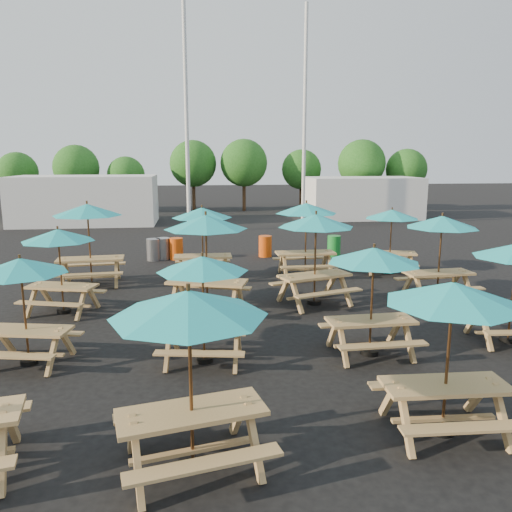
{
  "coord_description": "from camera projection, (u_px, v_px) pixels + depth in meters",
  "views": [
    {
      "loc": [
        -1.67,
        -12.18,
        3.82
      ],
      "look_at": [
        0.0,
        1.5,
        1.1
      ],
      "focal_mm": 35.0,
      "sensor_mm": 36.0,
      "label": 1
    }
  ],
  "objects": [
    {
      "name": "ground",
      "position": [
        263.0,
        309.0,
        12.8
      ],
      "size": [
        120.0,
        120.0,
        0.0
      ],
      "primitive_type": "plane",
      "color": "black",
      "rests_on": "ground"
    },
    {
      "name": "picnic_unit_1",
      "position": [
        21.0,
        273.0,
        9.07
      ],
      "size": [
        1.98,
        1.98,
        2.05
      ],
      "rotation": [
        0.0,
        0.0,
        -0.2
      ],
      "color": "#A37A48",
      "rests_on": "ground"
    },
    {
      "name": "picnic_unit_2",
      "position": [
        58.0,
        241.0,
        12.15
      ],
      "size": [
        2.16,
        2.16,
        2.14
      ],
      "rotation": [
        0.0,
        0.0,
        -0.28
      ],
      "color": "#A37A48",
      "rests_on": "ground"
    },
    {
      "name": "picnic_unit_3",
      "position": [
        88.0,
        215.0,
        14.85
      ],
      "size": [
        2.2,
        2.2,
        2.5
      ],
      "rotation": [
        0.0,
        0.0,
        0.08
      ],
      "color": "#A37A48",
      "rests_on": "ground"
    },
    {
      "name": "picnic_unit_4",
      "position": [
        189.0,
        316.0,
        5.89
      ],
      "size": [
        2.26,
        2.26,
        2.32
      ],
      "rotation": [
        0.0,
        0.0,
        0.22
      ],
      "color": "#A37A48",
      "rests_on": "ground"
    },
    {
      "name": "picnic_unit_5",
      "position": [
        203.0,
        271.0,
        9.16
      ],
      "size": [
        1.95,
        1.95,
        2.07
      ],
      "rotation": [
        0.0,
        0.0,
        -0.17
      ],
      "color": "#A37A48",
      "rests_on": "ground"
    },
    {
      "name": "picnic_unit_6",
      "position": [
        206.0,
        229.0,
        12.1
      ],
      "size": [
        2.56,
        2.56,
        2.48
      ],
      "rotation": [
        0.0,
        0.0,
        -0.31
      ],
      "color": "#A37A48",
      "rests_on": "ground"
    },
    {
      "name": "picnic_unit_7",
      "position": [
        202.0,
        218.0,
        15.6
      ],
      "size": [
        1.9,
        1.9,
        2.32
      ],
      "rotation": [
        0.0,
        0.0,
        0.0
      ],
      "color": "#A37A48",
      "rests_on": "ground"
    },
    {
      "name": "picnic_unit_8",
      "position": [
        452.0,
        304.0,
        6.69
      ],
      "size": [
        1.88,
        1.88,
        2.22
      ],
      "rotation": [
        0.0,
        0.0,
        -0.03
      ],
      "color": "#A37A48",
      "rests_on": "ground"
    },
    {
      "name": "picnic_unit_9",
      "position": [
        374.0,
        263.0,
        9.5
      ],
      "size": [
        1.84,
        1.84,
        2.17
      ],
      "rotation": [
        0.0,
        0.0,
        0.04
      ],
      "color": "#A37A48",
      "rests_on": "ground"
    },
    {
      "name": "picnic_unit_10",
      "position": [
        316.0,
        227.0,
        12.87
      ],
      "size": [
        2.49,
        2.49,
        2.42
      ],
      "rotation": [
        0.0,
        0.0,
        0.31
      ],
      "color": "#A37A48",
      "rests_on": "ground"
    },
    {
      "name": "picnic_unit_11",
      "position": [
        306.0,
        213.0,
        15.96
      ],
      "size": [
        2.02,
        2.02,
        2.43
      ],
      "rotation": [
        0.0,
        0.0,
        0.02
      ],
      "color": "#A37A48",
      "rests_on": "ground"
    },
    {
      "name": "picnic_unit_14",
      "position": [
        442.0,
        228.0,
        13.3
      ],
      "size": [
        2.02,
        2.02,
        2.33
      ],
      "rotation": [
        0.0,
        0.0,
        0.06
      ],
      "color": "#A37A48",
      "rests_on": "ground"
    },
    {
      "name": "picnic_unit_15",
      "position": [
        392.0,
        219.0,
        16.44
      ],
      "size": [
        2.17,
        2.17,
        2.17
      ],
      "rotation": [
        0.0,
        0.0,
        -0.26
      ],
      "color": "#A37A48",
      "rests_on": "ground"
    },
    {
      "name": "waste_bin_0",
      "position": [
        154.0,
        250.0,
        18.84
      ],
      "size": [
        0.51,
        0.51,
        0.82
      ],
      "primitive_type": "cylinder",
      "color": "gray",
      "rests_on": "ground"
    },
    {
      "name": "waste_bin_1",
      "position": [
        163.0,
        249.0,
        19.03
      ],
      "size": [
        0.51,
        0.51,
        0.82
      ],
      "primitive_type": "cylinder",
      "color": "gray",
      "rests_on": "ground"
    },
    {
      "name": "waste_bin_2",
      "position": [
        176.0,
        249.0,
        19.0
      ],
      "size": [
        0.51,
        0.51,
        0.82
      ],
      "primitive_type": "cylinder",
      "color": "#E04B0D",
      "rests_on": "ground"
    },
    {
      "name": "waste_bin_3",
      "position": [
        265.0,
        246.0,
        19.55
      ],
      "size": [
        0.51,
        0.51,
        0.82
      ],
      "primitive_type": "cylinder",
      "color": "#E04B0D",
      "rests_on": "ground"
    },
    {
      "name": "waste_bin_4",
      "position": [
        334.0,
        246.0,
        19.59
      ],
      "size": [
        0.51,
        0.51,
        0.82
      ],
      "primitive_type": "cylinder",
      "color": "#17812A",
      "rests_on": "ground"
    },
    {
      "name": "mast_0",
      "position": [
        186.0,
        114.0,
        25.03
      ],
      "size": [
        0.2,
        0.2,
        12.0
      ],
      "primitive_type": "cylinder",
      "color": "silver",
      "rests_on": "ground"
    },
    {
      "name": "mast_1",
      "position": [
        305.0,
        118.0,
        27.76
      ],
      "size": [
        0.2,
        0.2,
        12.0
      ],
      "primitive_type": "cylinder",
      "color": "silver",
      "rests_on": "ground"
    },
    {
      "name": "event_tent_0",
      "position": [
        86.0,
        200.0,
        29.11
      ],
      "size": [
        8.0,
        4.0,
        2.8
      ],
      "primitive_type": "cube",
      "color": "silver",
      "rests_on": "ground"
    },
    {
      "name": "event_tent_1",
      "position": [
        362.0,
        198.0,
        32.12
      ],
      "size": [
        7.0,
        4.0,
        2.6
      ],
      "primitive_type": "cube",
      "color": "silver",
      "rests_on": "ground"
    },
    {
      "name": "tree_0",
      "position": [
        18.0,
        172.0,
        35.17
      ],
      "size": [
        2.8,
        2.8,
        4.24
      ],
      "color": "#382314",
      "rests_on": "ground"
    },
    {
      "name": "tree_1",
      "position": [
        76.0,
        168.0,
        34.31
      ],
      "size": [
        3.11,
        3.11,
        4.72
      ],
      "color": "#382314",
      "rests_on": "ground"
    },
    {
      "name": "tree_2",
      "position": [
        126.0,
        175.0,
        34.57
      ],
      "size": [
        2.59,
        2.59,
        3.93
      ],
      "color": "#382314",
      "rests_on": "ground"
    },
    {
      "name": "tree_3",
      "position": [
        193.0,
        164.0,
        36.0
      ],
      "size": [
        3.36,
        3.36,
        5.09
      ],
      "color": "#382314",
      "rests_on": "ground"
    },
    {
      "name": "tree_4",
      "position": [
        244.0,
        163.0,
        35.98
      ],
      "size": [
        3.41,
        3.41,
        5.17
      ],
      "color": "#382314",
      "rests_on": "ground"
    },
    {
      "name": "tree_5",
      "position": [
        301.0,
        169.0,
        36.99
      ],
      "size": [
        2.94,
        2.94,
        4.45
      ],
      "color": "#382314",
      "rests_on": "ground"
    },
    {
      "name": "tree_6",
      "position": [
        362.0,
        163.0,
        35.65
      ],
      "size": [
        3.38,
        3.38,
        5.13
      ],
      "color": "#382314",
      "rests_on": "ground"
    },
    {
      "name": "tree_7",
      "position": [
        406.0,
        169.0,
        36.16
      ],
      "size": [
        2.95,
        2.95,
        4.48
      ],
      "color": "#382314",
      "rests_on": "ground"
    }
  ]
}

